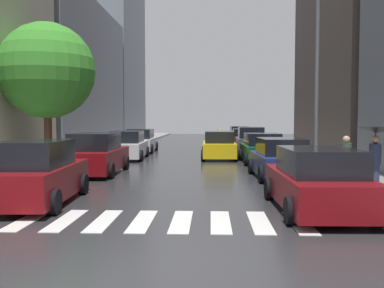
# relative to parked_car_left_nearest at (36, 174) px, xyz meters

# --- Properties ---
(ground_plane) EXTENTS (28.00, 72.00, 0.04)m
(ground_plane) POSITION_rel_parked_car_left_nearest_xyz_m (3.71, 18.61, -0.84)
(ground_plane) COLOR #2B2B2E
(sidewalk_left) EXTENTS (3.00, 72.00, 0.15)m
(sidewalk_left) POSITION_rel_parked_car_left_nearest_xyz_m (-2.79, 18.61, -0.75)
(sidewalk_left) COLOR gray
(sidewalk_left) RESTS_ON ground
(sidewalk_right) EXTENTS (3.00, 72.00, 0.15)m
(sidewalk_right) POSITION_rel_parked_car_left_nearest_xyz_m (10.21, 18.61, -0.75)
(sidewalk_right) COLOR gray
(sidewalk_right) RESTS_ON ground
(crosswalk_stripes) EXTENTS (6.75, 2.20, 0.01)m
(crosswalk_stripes) POSITION_rel_parked_car_left_nearest_xyz_m (3.71, -1.91, -0.82)
(crosswalk_stripes) COLOR silver
(crosswalk_stripes) RESTS_ON ground
(building_left_mid) EXTENTS (6.00, 18.85, 11.77)m
(building_left_mid) POSITION_rel_parked_car_left_nearest_xyz_m (-7.29, 23.93, 5.06)
(building_left_mid) COLOR slate
(building_left_mid) RESTS_ON ground
(building_left_far) EXTENTS (6.00, 14.87, 24.57)m
(building_left_far) POSITION_rel_parked_car_left_nearest_xyz_m (-7.29, 41.35, 11.46)
(building_left_far) COLOR slate
(building_left_far) RESTS_ON ground
(parked_car_left_nearest) EXTENTS (2.23, 4.47, 1.77)m
(parked_car_left_nearest) POSITION_rel_parked_car_left_nearest_xyz_m (0.00, 0.00, 0.00)
(parked_car_left_nearest) COLOR maroon
(parked_car_left_nearest) RESTS_ON ground
(parked_car_left_second) EXTENTS (2.14, 4.61, 1.76)m
(parked_car_left_second) POSITION_rel_parked_car_left_nearest_xyz_m (-0.05, 6.48, -0.00)
(parked_car_left_second) COLOR maroon
(parked_car_left_second) RESTS_ON ground
(parked_car_left_third) EXTENTS (2.27, 4.62, 1.65)m
(parked_car_left_third) POSITION_rel_parked_car_left_nearest_xyz_m (-0.02, 13.27, -0.05)
(parked_car_left_third) COLOR silver
(parked_car_left_third) RESTS_ON ground
(parked_car_left_fourth) EXTENTS (2.07, 4.49, 1.63)m
(parked_car_left_fourth) POSITION_rel_parked_car_left_nearest_xyz_m (-0.06, 18.48, -0.06)
(parked_car_left_fourth) COLOR silver
(parked_car_left_fourth) RESTS_ON ground
(parked_car_right_nearest) EXTENTS (2.24, 4.65, 1.63)m
(parked_car_right_nearest) POSITION_rel_parked_car_left_nearest_xyz_m (7.55, -0.65, -0.06)
(parked_car_right_nearest) COLOR maroon
(parked_car_right_nearest) RESTS_ON ground
(parked_car_right_second) EXTENTS (2.24, 4.22, 1.60)m
(parked_car_right_second) POSITION_rel_parked_car_left_nearest_xyz_m (7.58, 5.44, -0.07)
(parked_car_right_second) COLOR navy
(parked_car_right_second) RESTS_ON ground
(parked_car_right_third) EXTENTS (2.24, 4.22, 1.60)m
(parked_car_right_third) POSITION_rel_parked_car_left_nearest_xyz_m (7.55, 11.29, -0.07)
(parked_car_right_third) COLOR #0C4C2D
(parked_car_right_third) RESTS_ON ground
(parked_car_right_fourth) EXTENTS (2.08, 4.08, 1.80)m
(parked_car_right_fourth) POSITION_rel_parked_car_left_nearest_xyz_m (7.51, 17.32, 0.01)
(parked_car_right_fourth) COLOR #474C51
(parked_car_right_fourth) RESTS_ON ground
(parked_car_right_fifth) EXTENTS (2.23, 4.76, 1.53)m
(parked_car_right_fifth) POSITION_rel_parked_car_left_nearest_xyz_m (7.56, 23.88, -0.10)
(parked_car_right_fifth) COLOR maroon
(parked_car_right_fifth) RESTS_ON ground
(parked_car_right_sixth) EXTENTS (2.14, 4.67, 1.63)m
(parked_car_right_sixth) POSITION_rel_parked_car_left_nearest_xyz_m (7.55, 29.47, -0.06)
(parked_car_right_sixth) COLOR navy
(parked_car_right_sixth) RESTS_ON ground
(taxi_midroad) EXTENTS (2.08, 4.31, 1.81)m
(taxi_midroad) POSITION_rel_parked_car_left_nearest_xyz_m (5.34, 13.60, -0.06)
(taxi_midroad) COLOR yellow
(taxi_midroad) RESTS_ON ground
(pedestrian_near_tree) EXTENTS (1.13, 1.13, 1.97)m
(pedestrian_near_tree) POSITION_rel_parked_car_left_nearest_xyz_m (9.89, 1.76, 0.81)
(pedestrian_near_tree) COLOR navy
(pedestrian_near_tree) RESTS_ON sidewalk_right
(pedestrian_by_kerb) EXTENTS (0.36, 0.36, 1.64)m
(pedestrian_by_kerb) POSITION_rel_parked_car_left_nearest_xyz_m (9.42, 3.10, 0.18)
(pedestrian_by_kerb) COLOR brown
(pedestrian_by_kerb) RESTS_ON sidewalk_right
(street_tree_left) EXTENTS (4.37, 4.37, 6.60)m
(street_tree_left) POSITION_rel_parked_car_left_nearest_xyz_m (-2.66, 7.90, 3.72)
(street_tree_left) COLOR #513823
(street_tree_left) RESTS_ON sidewalk_left
(lamp_post_right) EXTENTS (0.60, 0.28, 7.74)m
(lamp_post_right) POSITION_rel_parked_car_left_nearest_xyz_m (9.26, 6.67, 3.74)
(lamp_post_right) COLOR #595B60
(lamp_post_right) RESTS_ON sidewalk_right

